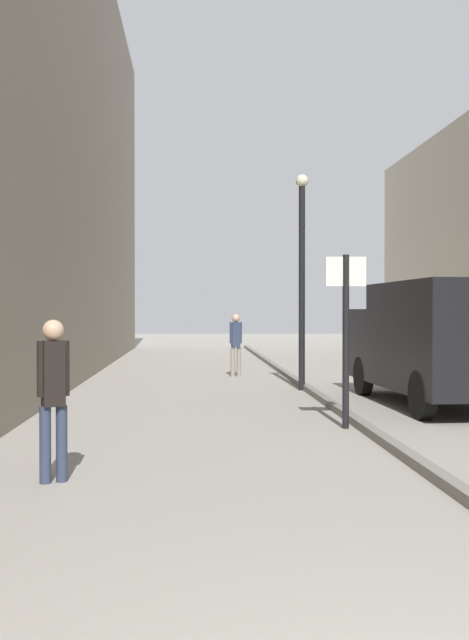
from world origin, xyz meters
TOP-DOWN VIEW (x-y plane):
  - ground_plane at (0.00, 12.00)m, footprint 80.00×80.00m
  - kerb_strip at (1.58, 12.00)m, footprint 0.16×40.00m
  - pedestrian_main_foreground at (0.22, 17.04)m, footprint 0.33×0.22m
  - pedestrian_mid_block at (-2.37, 5.15)m, footprint 0.32×0.25m
  - delivery_van at (3.62, 10.89)m, footprint 2.25×5.12m
  - street_sign_post at (1.35, 8.39)m, footprint 0.60×0.10m
  - lamp_post at (1.48, 13.64)m, footprint 0.28×0.28m

SIDE VIEW (x-z plane):
  - ground_plane at x=0.00m, z-range 0.00..0.00m
  - kerb_strip at x=1.58m, z-range 0.00..0.12m
  - pedestrian_main_foreground at x=0.22m, z-range 0.13..1.79m
  - pedestrian_mid_block at x=-2.37m, z-range 0.13..1.81m
  - delivery_van at x=3.62m, z-range 0.09..2.37m
  - street_sign_post at x=1.35m, z-range 0.25..2.85m
  - lamp_post at x=1.48m, z-range 0.34..5.10m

